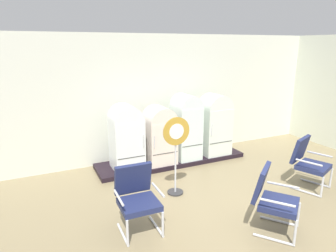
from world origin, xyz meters
The scene contains 12 objects.
ground centered at (0.00, 0.00, -0.03)m, with size 12.00×10.00×0.05m, color #847553.
back_wall centered at (0.00, 3.66, 1.58)m, with size 11.76×0.12×3.13m.
side_wall_right centered at (4.66, 2.48, 1.55)m, with size 0.16×2.20×3.13m.
display_plinth centered at (0.00, 3.02, 0.05)m, with size 3.75×0.95×0.10m, color black.
refrigerator_0 centered at (-1.19, 2.93, 0.88)m, with size 0.68×0.70×1.48m.
refrigerator_1 centered at (-0.37, 2.92, 0.83)m, with size 0.68×0.68×1.38m.
refrigerator_2 centered at (0.35, 2.93, 0.96)m, with size 0.60×0.70×1.60m.
refrigerator_3 centered at (1.17, 2.90, 0.93)m, with size 0.72×0.64×1.56m.
armchair_left centered at (-1.72, 0.72, 0.58)m, with size 0.68×0.70×1.05m.
armchair_right centered at (1.93, 0.62, 0.58)m, with size 0.82×0.85×1.05m.
armchair_center centered at (0.18, -0.22, 0.58)m, with size 0.89×0.90×1.05m.
sign_stand centered at (-0.64, 1.51, 0.84)m, with size 0.55×0.32×1.56m.
Camera 1 is at (-3.08, -3.35, 2.86)m, focal length 32.15 mm.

